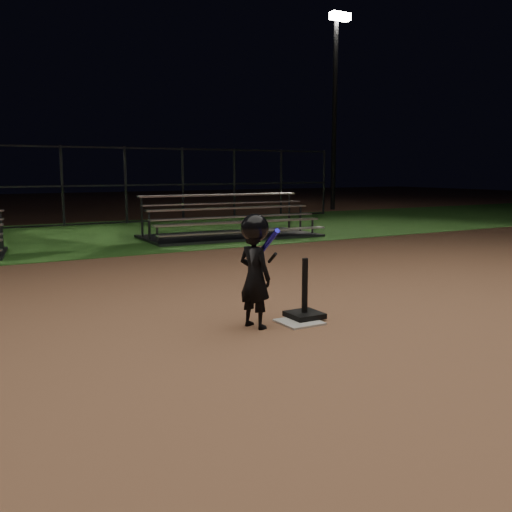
{
  "coord_description": "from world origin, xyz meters",
  "views": [
    {
      "loc": [
        -3.59,
        -5.25,
        1.75
      ],
      "look_at": [
        0.0,
        1.0,
        0.65
      ],
      "focal_mm": 39.8,
      "sensor_mm": 36.0,
      "label": 1
    }
  ],
  "objects": [
    {
      "name": "bleacher_right",
      "position": [
        3.17,
        7.84,
        0.23
      ],
      "size": [
        4.6,
        2.41,
        1.1
      ],
      "rotation": [
        0.0,
        0.0,
        -0.05
      ],
      "color": "silver",
      "rests_on": "ground"
    },
    {
      "name": "batting_tee",
      "position": [
        0.15,
        0.11,
        0.15
      ],
      "size": [
        0.38,
        0.38,
        0.7
      ],
      "color": "black",
      "rests_on": "home_plate"
    },
    {
      "name": "ground",
      "position": [
        0.0,
        0.0,
        0.0
      ],
      "size": [
        80.0,
        80.0,
        0.0
      ],
      "primitive_type": "plane",
      "color": "#976344",
      "rests_on": "ground"
    },
    {
      "name": "light_pole_right",
      "position": [
        12.0,
        14.94,
        4.95
      ],
      "size": [
        0.9,
        0.53,
        8.3
      ],
      "color": "#2D2D30",
      "rests_on": "ground"
    },
    {
      "name": "home_plate",
      "position": [
        0.0,
        0.0,
        0.01
      ],
      "size": [
        0.45,
        0.45,
        0.02
      ],
      "primitive_type": "cube",
      "color": "beige",
      "rests_on": "ground"
    },
    {
      "name": "backstop_fence",
      "position": [
        0.0,
        13.0,
        1.25
      ],
      "size": [
        20.08,
        0.08,
        2.5
      ],
      "color": "#38383D",
      "rests_on": "ground"
    },
    {
      "name": "grass_strip",
      "position": [
        0.0,
        10.0,
        0.01
      ],
      "size": [
        60.0,
        8.0,
        0.01
      ],
      "primitive_type": "cube",
      "color": "#295B1D",
      "rests_on": "ground"
    },
    {
      "name": "child_batter",
      "position": [
        -0.53,
        0.1,
        0.68
      ],
      "size": [
        0.43,
        0.68,
        1.27
      ],
      "rotation": [
        0.0,
        0.0,
        1.91
      ],
      "color": "black",
      "rests_on": "ground"
    }
  ]
}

